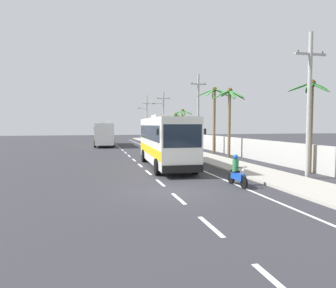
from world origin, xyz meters
The scene contains 18 objects.
ground_plane centered at (0.00, 0.00, 0.00)m, with size 160.00×160.00×0.00m, color #303035.
sidewalk_kerb centered at (6.80, 10.00, 0.07)m, with size 3.20×90.00×0.14m, color #A8A399.
lane_markings centered at (2.28, 14.99, 0.00)m, with size 3.91×71.96×0.01m.
boundary_wall centered at (10.60, 14.00, 0.91)m, with size 0.24×60.00×1.83m, color #B2B2AD.
coach_bus_foreground centered at (1.73, 8.32, 2.03)m, with size 3.22×10.97×3.91m.
coach_bus_far_lane centered at (-1.95, 32.79, 1.86)m, with size 3.08×11.67×3.57m.
motorcycle_beside_bus centered at (3.66, 0.36, 0.66)m, with size 0.56×1.96×1.61m.
motorcycle_trailing centered at (3.81, 17.19, 0.67)m, with size 0.56×1.96×1.64m.
pedestrian_near_kerb centered at (7.01, 19.06, 0.98)m, with size 0.36×0.36×1.61m.
utility_pole_nearest centered at (8.72, 1.47, 4.41)m, with size 2.03×0.24×8.45m.
utility_pole_mid centered at (8.46, 20.18, 4.68)m, with size 1.93×0.24×9.00m.
utility_pole_far centered at (8.50, 38.88, 4.73)m, with size 3.22×0.24×8.79m.
utility_pole_distant centered at (8.80, 57.59, 5.22)m, with size 3.12×0.24×9.94m.
palm_nearest centered at (10.11, 3.08, 4.12)m, with size 2.61×2.71×6.06m.
palm_second centered at (8.20, 29.37, 3.63)m, with size 3.11×3.19×4.86m.
palm_third centered at (10.38, 33.13, 3.98)m, with size 3.22×3.13×5.63m.
palm_fourth centered at (9.25, 13.36, 4.96)m, with size 3.35×3.49×6.67m.
palm_farthest centered at (9.36, 17.50, 5.08)m, with size 3.81×3.90×7.24m.
Camera 1 is at (-3.51, -14.10, 3.16)m, focal length 33.02 mm.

